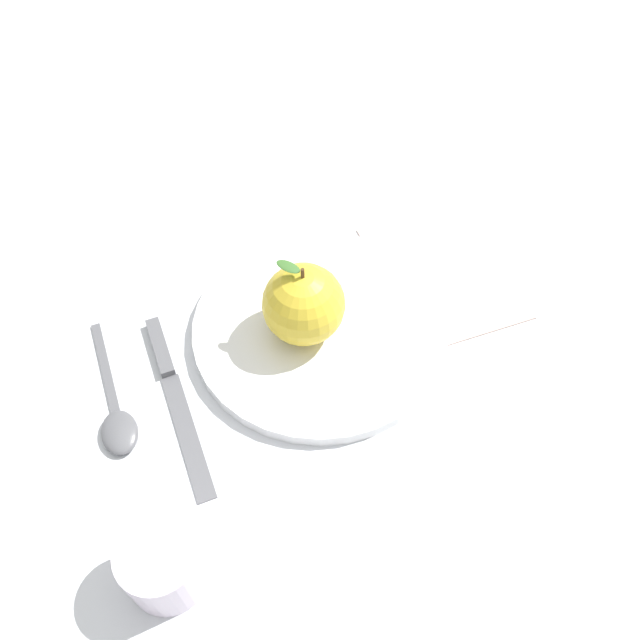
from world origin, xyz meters
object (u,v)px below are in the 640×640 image
spoon (116,418)px  linen_napkin (442,271)px  knife (173,387)px  cup (163,562)px  apple (300,303)px  dinner_plate (320,327)px

spoon → linen_napkin: (-0.23, -0.30, -0.00)m
knife → cup: bearing=119.4°
knife → linen_napkin: (-0.20, -0.25, -0.00)m
cup → linen_napkin: 0.42m
apple → linen_napkin: (-0.11, -0.14, -0.05)m
spoon → dinner_plate: bearing=-129.1°
knife → dinner_plate: bearing=-132.0°
knife → linen_napkin: size_ratio=0.86×
dinner_plate → knife: size_ratio=1.64×
linen_napkin → knife: bearing=50.6°
dinner_plate → spoon: (0.14, 0.17, -0.00)m
spoon → linen_napkin: bearing=-128.1°
dinner_plate → knife: 0.16m
apple → knife: 0.15m
apple → cup: apple is taller
apple → knife: (0.09, 0.11, -0.05)m
dinner_plate → knife: dinner_plate is taller
cup → apple: bearing=-90.8°
apple → cup: size_ratio=1.40×
knife → apple: bearing=-130.7°
apple → knife: size_ratio=0.58×
dinner_plate → linen_napkin: dinner_plate is taller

